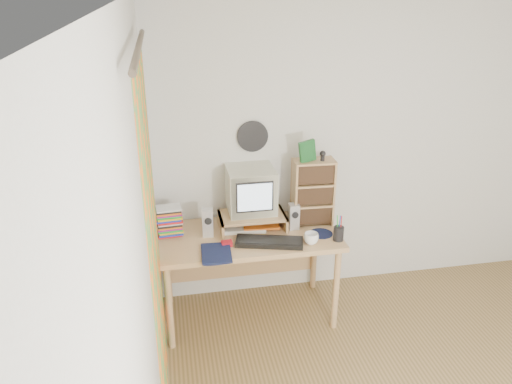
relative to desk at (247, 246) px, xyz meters
name	(u,v)px	position (x,y,z in m)	size (l,w,h in m)	color
back_wall	(361,151)	(1.03, 0.31, 0.63)	(3.50, 3.50, 0.00)	silver
left_wall	(145,290)	(-0.72, -1.44, 0.63)	(3.50, 3.50, 0.00)	silver
curtain	(155,256)	(-0.68, -0.96, 0.53)	(2.20, 2.20, 0.00)	orange
wall_disc	(253,136)	(0.10, 0.29, 0.81)	(0.25, 0.25, 0.02)	black
desk	(247,246)	(0.00, 0.00, 0.00)	(1.40, 0.70, 0.75)	tan
monitor_riser	(252,217)	(0.05, 0.04, 0.23)	(0.52, 0.30, 0.12)	tan
crt_monitor	(252,191)	(0.06, 0.09, 0.43)	(0.37, 0.37, 0.35)	beige
speaker_left	(208,222)	(-0.31, -0.02, 0.24)	(0.08, 0.08, 0.22)	silver
speaker_right	(294,216)	(0.37, -0.03, 0.24)	(0.08, 0.08, 0.21)	silver
keyboard	(269,242)	(0.13, -0.24, 0.15)	(0.50, 0.17, 0.03)	black
dvd_stack	(169,219)	(-0.59, 0.05, 0.27)	(0.19, 0.13, 0.26)	brown
cd_rack	(313,192)	(0.54, 0.04, 0.40)	(0.32, 0.17, 0.54)	tan
mug	(311,238)	(0.44, -0.30, 0.18)	(0.11, 0.11, 0.09)	white
diary	(201,253)	(-0.39, -0.33, 0.16)	(0.26, 0.20, 0.05)	#10183D
mousepad	(321,234)	(0.56, -0.16, 0.14)	(0.18, 0.18, 0.00)	#101035
pen_cup	(339,231)	(0.66, -0.28, 0.21)	(0.08, 0.08, 0.16)	black
papers	(250,225)	(0.04, 0.05, 0.16)	(0.32, 0.24, 0.04)	silver
red_box	(227,244)	(-0.19, -0.22, 0.15)	(0.08, 0.05, 0.04)	#AA121C
game_box	(307,151)	(0.47, 0.02, 0.76)	(0.13, 0.03, 0.17)	#175324
webcam	(323,156)	(0.60, 0.02, 0.71)	(0.05, 0.05, 0.08)	black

